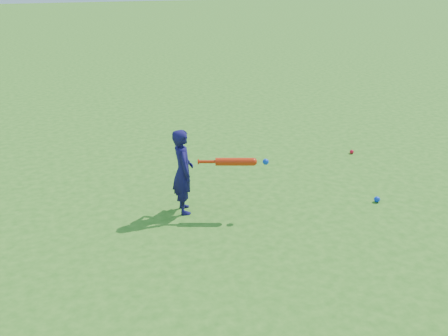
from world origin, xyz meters
name	(u,v)px	position (x,y,z in m)	size (l,w,h in m)	color
ground	(192,196)	(0.00, 0.00, 0.00)	(80.00, 80.00, 0.00)	#2F6E1A
child	(183,171)	(-0.20, -0.40, 0.53)	(0.39, 0.26, 1.07)	#140F47
ground_ball_red	(352,152)	(2.91, 0.73, 0.03)	(0.07, 0.07, 0.07)	red
ground_ball_blue	(377,199)	(2.24, -0.95, 0.04)	(0.08, 0.08, 0.08)	#0C33D0
bat_swing	(238,162)	(0.41, -0.66, 0.68)	(0.82, 0.33, 0.10)	red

